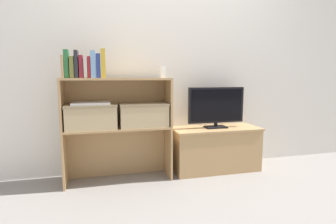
{
  "coord_description": "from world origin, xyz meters",
  "views": [
    {
      "loc": [
        -0.63,
        -2.3,
        0.98
      ],
      "look_at": [
        0.0,
        0.15,
        0.64
      ],
      "focal_mm": 28.0,
      "sensor_mm": 36.0,
      "label": 1
    }
  ],
  "objects_px": {
    "book_olive": "(72,67)",
    "book_mustard": "(103,64)",
    "book_tan": "(63,67)",
    "book_charcoal": "(77,64)",
    "storage_basket_right": "(143,114)",
    "book_maroon": "(81,67)",
    "book_navy": "(98,66)",
    "baby_monitor": "(163,72)",
    "tv": "(216,106)",
    "book_crimson": "(89,67)",
    "storage_basket_left": "(92,115)",
    "tv_stand": "(215,149)",
    "laptop": "(91,103)",
    "book_skyblue": "(93,65)",
    "book_ivory": "(86,68)",
    "book_forest": "(67,64)"
  },
  "relations": [
    {
      "from": "book_crimson",
      "to": "laptop",
      "type": "bearing_deg",
      "value": 83.99
    },
    {
      "from": "book_tan",
      "to": "book_navy",
      "type": "relative_size",
      "value": 0.91
    },
    {
      "from": "book_charcoal",
      "to": "storage_basket_left",
      "type": "bearing_deg",
      "value": 15.03
    },
    {
      "from": "book_crimson",
      "to": "baby_monitor",
      "type": "xyz_separation_m",
      "value": [
        0.67,
        0.04,
        -0.04
      ]
    },
    {
      "from": "tv",
      "to": "storage_basket_right",
      "type": "xyz_separation_m",
      "value": [
        -0.77,
        -0.05,
        -0.04
      ]
    },
    {
      "from": "book_tan",
      "to": "book_crimson",
      "type": "height_order",
      "value": "book_tan"
    },
    {
      "from": "book_charcoal",
      "to": "book_ivory",
      "type": "relative_size",
      "value": 1.32
    },
    {
      "from": "tv_stand",
      "to": "baby_monitor",
      "type": "distance_m",
      "value": 0.98
    },
    {
      "from": "book_mustard",
      "to": "storage_basket_right",
      "type": "bearing_deg",
      "value": 4.58
    },
    {
      "from": "book_navy",
      "to": "laptop",
      "type": "relative_size",
      "value": 0.63
    },
    {
      "from": "tv_stand",
      "to": "book_mustard",
      "type": "bearing_deg",
      "value": -175.96
    },
    {
      "from": "book_skyblue",
      "to": "baby_monitor",
      "type": "distance_m",
      "value": 0.64
    },
    {
      "from": "book_tan",
      "to": "book_skyblue",
      "type": "distance_m",
      "value": 0.25
    },
    {
      "from": "book_olive",
      "to": "storage_basket_left",
      "type": "distance_m",
      "value": 0.45
    },
    {
      "from": "book_maroon",
      "to": "book_crimson",
      "type": "distance_m",
      "value": 0.07
    },
    {
      "from": "tv",
      "to": "book_crimson",
      "type": "xyz_separation_m",
      "value": [
        -1.25,
        -0.08,
        0.38
      ]
    },
    {
      "from": "book_olive",
      "to": "book_mustard",
      "type": "xyz_separation_m",
      "value": [
        0.26,
        0.0,
        0.03
      ]
    },
    {
      "from": "tv",
      "to": "book_maroon",
      "type": "height_order",
      "value": "book_maroon"
    },
    {
      "from": "book_charcoal",
      "to": "book_maroon",
      "type": "relative_size",
      "value": 1.21
    },
    {
      "from": "book_skyblue",
      "to": "laptop",
      "type": "xyz_separation_m",
      "value": [
        -0.03,
        0.03,
        -0.34
      ]
    },
    {
      "from": "book_tan",
      "to": "book_charcoal",
      "type": "height_order",
      "value": "book_charcoal"
    },
    {
      "from": "book_charcoal",
      "to": "storage_basket_left",
      "type": "xyz_separation_m",
      "value": [
        0.11,
        0.03,
        -0.45
      ]
    },
    {
      "from": "book_mustard",
      "to": "book_maroon",
      "type": "bearing_deg",
      "value": 180.0
    },
    {
      "from": "book_mustard",
      "to": "storage_basket_right",
      "type": "distance_m",
      "value": 0.58
    },
    {
      "from": "book_maroon",
      "to": "book_mustard",
      "type": "relative_size",
      "value": 0.77
    },
    {
      "from": "book_maroon",
      "to": "laptop",
      "type": "height_order",
      "value": "book_maroon"
    },
    {
      "from": "tv_stand",
      "to": "tv",
      "type": "bearing_deg",
      "value": -90.0
    },
    {
      "from": "baby_monitor",
      "to": "book_skyblue",
      "type": "bearing_deg",
      "value": -176.08
    },
    {
      "from": "book_tan",
      "to": "book_olive",
      "type": "relative_size",
      "value": 1.04
    },
    {
      "from": "book_navy",
      "to": "baby_monitor",
      "type": "bearing_deg",
      "value": 4.2
    },
    {
      "from": "book_ivory",
      "to": "laptop",
      "type": "xyz_separation_m",
      "value": [
        0.03,
        0.03,
        -0.31
      ]
    },
    {
      "from": "book_olive",
      "to": "book_skyblue",
      "type": "xyz_separation_m",
      "value": [
        0.17,
        -0.0,
        0.02
      ]
    },
    {
      "from": "book_ivory",
      "to": "laptop",
      "type": "relative_size",
      "value": 0.53
    },
    {
      "from": "book_forest",
      "to": "storage_basket_left",
      "type": "height_order",
      "value": "book_forest"
    },
    {
      "from": "book_olive",
      "to": "baby_monitor",
      "type": "height_order",
      "value": "book_olive"
    },
    {
      "from": "tv",
      "to": "book_olive",
      "type": "height_order",
      "value": "book_olive"
    },
    {
      "from": "baby_monitor",
      "to": "laptop",
      "type": "xyz_separation_m",
      "value": [
        -0.67,
        -0.02,
        -0.28
      ]
    },
    {
      "from": "tv_stand",
      "to": "book_navy",
      "type": "distance_m",
      "value": 1.45
    },
    {
      "from": "tv",
      "to": "book_charcoal",
      "type": "relative_size",
      "value": 2.6
    },
    {
      "from": "book_forest",
      "to": "book_olive",
      "type": "height_order",
      "value": "book_forest"
    },
    {
      "from": "book_tan",
      "to": "book_maroon",
      "type": "height_order",
      "value": "book_maroon"
    },
    {
      "from": "book_navy",
      "to": "book_mustard",
      "type": "relative_size",
      "value": 0.83
    },
    {
      "from": "book_olive",
      "to": "laptop",
      "type": "relative_size",
      "value": 0.55
    },
    {
      "from": "book_tan",
      "to": "laptop",
      "type": "distance_m",
      "value": 0.39
    },
    {
      "from": "book_charcoal",
      "to": "laptop",
      "type": "xyz_separation_m",
      "value": [
        0.11,
        0.03,
        -0.34
      ]
    },
    {
      "from": "book_tan",
      "to": "storage_basket_right",
      "type": "bearing_deg",
      "value": 2.38
    },
    {
      "from": "tv_stand",
      "to": "baby_monitor",
      "type": "height_order",
      "value": "baby_monitor"
    },
    {
      "from": "book_mustard",
      "to": "storage_basket_left",
      "type": "height_order",
      "value": "book_mustard"
    },
    {
      "from": "tv",
      "to": "book_charcoal",
      "type": "height_order",
      "value": "book_charcoal"
    },
    {
      "from": "book_maroon",
      "to": "storage_basket_right",
      "type": "distance_m",
      "value": 0.69
    }
  ]
}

